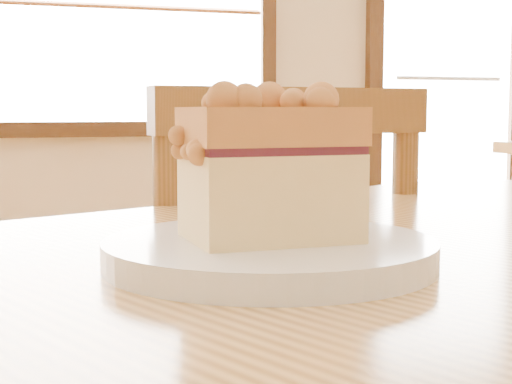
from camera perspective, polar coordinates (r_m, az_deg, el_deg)
entry_door at (r=4.95m, az=13.75°, el=9.69°), size 1.08×0.06×2.29m
cafe_table_main at (r=0.66m, az=14.12°, el=-12.69°), size 1.42×1.19×0.75m
plate at (r=0.56m, az=0.99°, el=-4.51°), size 0.24×0.24×0.02m
cake_slice at (r=0.56m, az=0.99°, el=2.07°), size 0.13×0.09×0.11m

